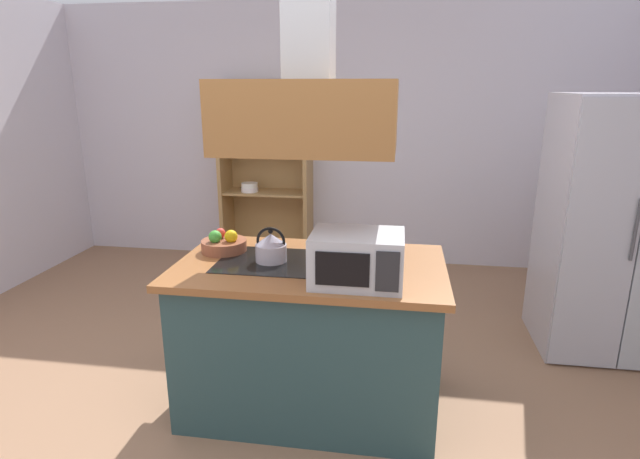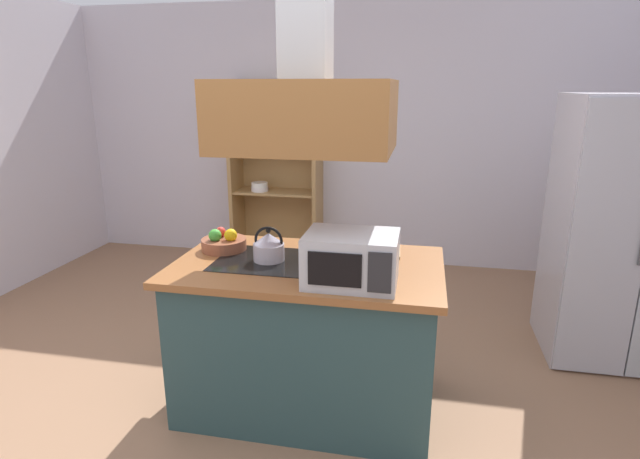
{
  "view_description": "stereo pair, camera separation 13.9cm",
  "coord_description": "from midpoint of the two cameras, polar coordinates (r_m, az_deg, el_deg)",
  "views": [
    {
      "loc": [
        0.67,
        -2.39,
        1.86
      ],
      "look_at": [
        0.2,
        0.6,
        1.0
      ],
      "focal_mm": 28.35,
      "sensor_mm": 36.0,
      "label": 1
    },
    {
      "loc": [
        0.8,
        -2.36,
        1.86
      ],
      "look_at": [
        0.2,
        0.6,
        1.0
      ],
      "focal_mm": 28.35,
      "sensor_mm": 36.0,
      "label": 2
    }
  ],
  "objects": [
    {
      "name": "ground_plane",
      "position": [
        3.11,
        -4.82,
        -21.01
      ],
      "size": [
        7.8,
        7.8,
        0.0
      ],
      "primitive_type": "plane",
      "color": "#91694C"
    },
    {
      "name": "wall_back",
      "position": [
        5.45,
        3.82,
        10.49
      ],
      "size": [
        6.0,
        0.12,
        2.7
      ],
      "primitive_type": "cube",
      "color": "silver",
      "rests_on": "ground"
    },
    {
      "name": "kitchen_island",
      "position": [
        3.03,
        -0.02,
        -11.82
      ],
      "size": [
        1.51,
        0.91,
        0.9
      ],
      "color": "#2A4749",
      "rests_on": "ground"
    },
    {
      "name": "range_hood",
      "position": [
        2.68,
        -0.02,
        14.83
      ],
      "size": [
        0.9,
        0.7,
        1.17
      ],
      "color": "#986331"
    },
    {
      "name": "refrigerator",
      "position": [
        4.05,
        32.05,
        -0.18
      ],
      "size": [
        0.9,
        0.78,
        1.82
      ],
      "color": "silver",
      "rests_on": "ground"
    },
    {
      "name": "dish_cabinet",
      "position": [
        5.45,
        -4.13,
        5.25
      ],
      "size": [
        0.94,
        0.4,
        1.92
      ],
      "color": "#AC824C",
      "rests_on": "ground"
    },
    {
      "name": "kettle",
      "position": [
        2.87,
        -4.43,
        -1.93
      ],
      "size": [
        0.18,
        0.18,
        0.2
      ],
      "color": "#C1B7C0",
      "rests_on": "kitchen_island"
    },
    {
      "name": "cutting_board",
      "position": [
        3.06,
        7.15,
        -2.35
      ],
      "size": [
        0.35,
        0.26,
        0.02
      ],
      "primitive_type": "cube",
      "rotation": [
        0.0,
        0.0,
        0.05
      ],
      "color": "tan",
      "rests_on": "kitchen_island"
    },
    {
      "name": "microwave",
      "position": [
        2.54,
        5.13,
        -3.31
      ],
      "size": [
        0.46,
        0.35,
        0.26
      ],
      "color": "#B7BABF",
      "rests_on": "kitchen_island"
    },
    {
      "name": "fruit_bowl",
      "position": [
        3.11,
        -9.56,
        -1.47
      ],
      "size": [
        0.27,
        0.27,
        0.14
      ],
      "color": "brown",
      "rests_on": "kitchen_island"
    }
  ]
}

